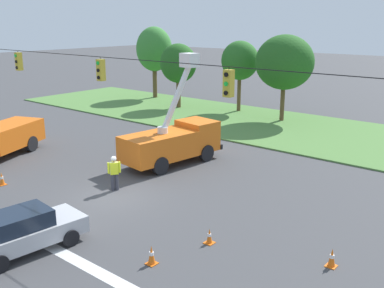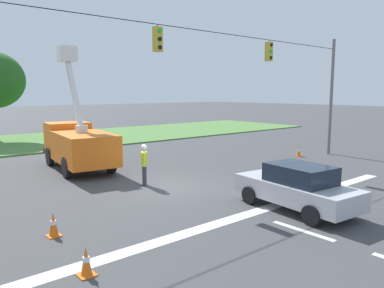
% 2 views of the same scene
% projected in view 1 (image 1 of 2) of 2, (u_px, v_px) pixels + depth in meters
% --- Properties ---
extents(ground_plane, '(200.00, 200.00, 0.00)m').
position_uv_depth(ground_plane, '(112.00, 197.00, 21.47)').
color(ground_plane, '#424244').
extents(grass_verge, '(56.00, 12.00, 0.10)m').
position_uv_depth(grass_verge, '(290.00, 129.00, 34.85)').
color(grass_verge, '#517F3D').
rests_on(grass_verge, ground).
extents(signal_gantry, '(26.20, 0.33, 7.20)m').
position_uv_depth(signal_gantry, '(106.00, 106.00, 20.35)').
color(signal_gantry, slate).
rests_on(signal_gantry, ground).
extents(tree_far_west, '(3.96, 3.63, 7.58)m').
position_uv_depth(tree_far_west, '(154.00, 49.00, 47.52)').
color(tree_far_west, brown).
rests_on(tree_far_west, ground).
extents(tree_west, '(3.59, 3.21, 6.12)m').
position_uv_depth(tree_west, '(178.00, 64.00, 42.12)').
color(tree_west, brown).
rests_on(tree_west, ground).
extents(tree_centre, '(3.43, 3.20, 6.44)m').
position_uv_depth(tree_centre, '(240.00, 61.00, 40.36)').
color(tree_centre, brown).
rests_on(tree_centre, ground).
extents(tree_east, '(4.78, 4.58, 7.11)m').
position_uv_depth(tree_east, '(285.00, 62.00, 36.31)').
color(tree_east, brown).
rests_on(tree_east, ground).
extents(utility_truck_bucket_lift, '(3.11, 6.49, 6.35)m').
position_uv_depth(utility_truck_bucket_lift, '(173.00, 140.00, 26.24)').
color(utility_truck_bucket_lift, orange).
rests_on(utility_truck_bucket_lift, ground).
extents(sedan_silver, '(2.26, 4.46, 1.56)m').
position_uv_depth(sedan_silver, '(24.00, 231.00, 16.29)').
color(sedan_silver, '#B7B7BC').
rests_on(sedan_silver, ground).
extents(road_worker, '(0.42, 0.56, 1.77)m').
position_uv_depth(road_worker, '(114.00, 171.00, 22.09)').
color(road_worker, '#383842').
rests_on(road_worker, ground).
extents(traffic_cone_foreground_right, '(0.36, 0.36, 0.70)m').
position_uv_depth(traffic_cone_foreground_right, '(152.00, 255.00, 15.49)').
color(traffic_cone_foreground_right, orange).
rests_on(traffic_cone_foreground_right, ground).
extents(traffic_cone_mid_left, '(0.36, 0.36, 0.67)m').
position_uv_depth(traffic_cone_mid_left, '(332.00, 258.00, 15.33)').
color(traffic_cone_mid_left, orange).
rests_on(traffic_cone_mid_left, ground).
extents(traffic_cone_mid_right, '(0.36, 0.36, 0.69)m').
position_uv_depth(traffic_cone_mid_right, '(2.00, 179.00, 22.98)').
color(traffic_cone_mid_right, orange).
rests_on(traffic_cone_mid_right, ground).
extents(traffic_cone_lane_edge_a, '(0.36, 0.36, 0.59)m').
position_uv_depth(traffic_cone_lane_edge_a, '(209.00, 236.00, 16.95)').
color(traffic_cone_lane_edge_a, orange).
rests_on(traffic_cone_lane_edge_a, ground).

